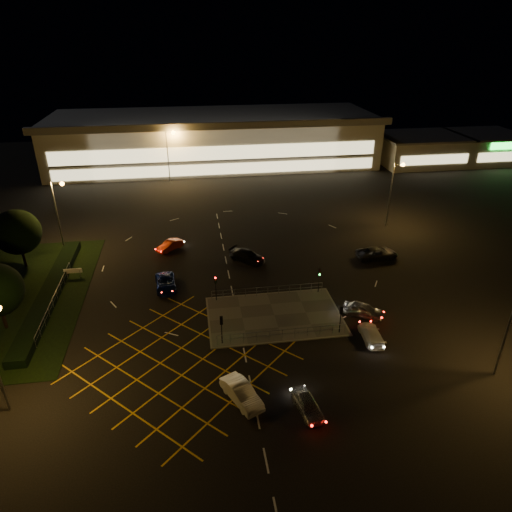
{
  "coord_description": "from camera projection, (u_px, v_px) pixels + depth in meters",
  "views": [
    {
      "loc": [
        -6.12,
        -42.41,
        28.15
      ],
      "look_at": [
        1.6,
        8.7,
        2.0
      ],
      "focal_mm": 32.0,
      "sensor_mm": 36.0,
      "label": 1
    }
  ],
  "objects": [
    {
      "name": "car_east_grey",
      "position": [
        377.0,
        253.0,
        61.41
      ],
      "size": [
        5.74,
        2.91,
        1.56
      ],
      "primitive_type": "imported",
      "rotation": [
        0.0,
        0.0,
        1.63
      ],
      "color": "black",
      "rests_on": "ground"
    },
    {
      "name": "car_queue_white",
      "position": [
        242.0,
        393.0,
        38.01
      ],
      "size": [
        3.5,
        4.96,
        1.55
      ],
      "primitive_type": "imported",
      "rotation": [
        0.0,
        0.0,
        0.44
      ],
      "color": "silver",
      "rests_on": "ground"
    },
    {
      "name": "car_far_dkgrey",
      "position": [
        247.0,
        256.0,
        60.76
      ],
      "size": [
        5.2,
        4.93,
        1.48
      ],
      "primitive_type": "imported",
      "rotation": [
        0.0,
        0.0,
        0.85
      ],
      "color": "black",
      "rests_on": "ground"
    },
    {
      "name": "signal_sw",
      "position": [
        221.0,
        324.0,
        44.05
      ],
      "size": [
        0.28,
        0.3,
        3.15
      ],
      "rotation": [
        0.0,
        0.0,
        3.14
      ],
      "color": "black",
      "rests_on": "pedestrian_island"
    },
    {
      "name": "supermarket",
      "position": [
        214.0,
        139.0,
        103.21
      ],
      "size": [
        72.0,
        26.5,
        10.5
      ],
      "color": "beige",
      "rests_on": "ground"
    },
    {
      "name": "tree_c",
      "position": [
        17.0,
        232.0,
        57.33
      ],
      "size": [
        5.76,
        5.76,
        7.84
      ],
      "color": "black",
      "rests_on": "ground"
    },
    {
      "name": "car_near_silver",
      "position": [
        308.0,
        405.0,
        36.95
      ],
      "size": [
        2.27,
        4.2,
        1.36
      ],
      "primitive_type": "imported",
      "rotation": [
        0.0,
        0.0,
        0.17
      ],
      "color": "#B3B6BA",
      "rests_on": "ground"
    },
    {
      "name": "retail_unit_b",
      "position": [
        485.0,
        146.0,
        105.36
      ],
      "size": [
        14.8,
        14.8,
        6.35
      ],
      "color": "beige",
      "rests_on": "ground"
    },
    {
      "name": "streetlight_far_right",
      "position": [
        362.0,
        140.0,
        96.15
      ],
      "size": [
        1.78,
        0.56,
        10.03
      ],
      "color": "slate",
      "rests_on": "ground"
    },
    {
      "name": "hedge",
      "position": [
        50.0,
        292.0,
        52.95
      ],
      "size": [
        2.0,
        26.0,
        1.0
      ],
      "primitive_type": "cube",
      "color": "black",
      "rests_on": "ground"
    },
    {
      "name": "ground",
      "position": [
        253.0,
        308.0,
        50.94
      ],
      "size": [
        180.0,
        180.0,
        0.0
      ],
      "primitive_type": "plane",
      "color": "black",
      "rests_on": "ground"
    },
    {
      "name": "streetlight_ne",
      "position": [
        394.0,
        186.0,
        68.88
      ],
      "size": [
        1.78,
        0.56,
        10.03
      ],
      "color": "slate",
      "rests_on": "ground"
    },
    {
      "name": "car_approach_white",
      "position": [
        371.0,
        334.0,
        45.5
      ],
      "size": [
        2.12,
        4.54,
        1.28
      ],
      "primitive_type": "imported",
      "rotation": [
        0.0,
        0.0,
        3.07
      ],
      "color": "silver",
      "rests_on": "ground"
    },
    {
      "name": "pedestrian_island",
      "position": [
        274.0,
        316.0,
        49.42
      ],
      "size": [
        14.0,
        9.0,
        0.12
      ],
      "primitive_type": "cube",
      "color": "#4C4944",
      "rests_on": "ground"
    },
    {
      "name": "streetlight_far_left",
      "position": [
        170.0,
        149.0,
        89.06
      ],
      "size": [
        1.78,
        0.56,
        10.03
      ],
      "color": "slate",
      "rests_on": "ground"
    },
    {
      "name": "car_circ_red",
      "position": [
        170.0,
        245.0,
        63.8
      ],
      "size": [
        3.98,
        3.81,
        1.35
      ],
      "primitive_type": "imported",
      "rotation": [
        0.0,
        0.0,
        5.45
      ],
      "color": "maroon",
      "rests_on": "ground"
    },
    {
      "name": "retail_unit_a",
      "position": [
        420.0,
        149.0,
        103.24
      ],
      "size": [
        18.8,
        14.8,
        6.35
      ],
      "color": "beige",
      "rests_on": "ground"
    },
    {
      "name": "grass_verge",
      "position": [
        6.0,
        299.0,
        52.49
      ],
      "size": [
        18.0,
        30.0,
        0.08
      ],
      "primitive_type": "cube",
      "color": "black",
      "rests_on": "ground"
    },
    {
      "name": "car_right_silver",
      "position": [
        363.0,
        310.0,
        49.19
      ],
      "size": [
        4.71,
        3.92,
        1.52
      ],
      "primitive_type": "imported",
      "rotation": [
        0.0,
        0.0,
        1.0
      ],
      "color": "#9C9FA3",
      "rests_on": "ground"
    },
    {
      "name": "signal_nw",
      "position": [
        216.0,
        283.0,
        51.1
      ],
      "size": [
        0.28,
        0.3,
        3.15
      ],
      "color": "black",
      "rests_on": "pedestrian_island"
    },
    {
      "name": "car_left_blue",
      "position": [
        166.0,
        283.0,
        54.41
      ],
      "size": [
        2.81,
        5.24,
        1.4
      ],
      "primitive_type": "imported",
      "rotation": [
        0.0,
        0.0,
        0.1
      ],
      "color": "#0D1A51",
      "rests_on": "ground"
    },
    {
      "name": "signal_se",
      "position": [
        341.0,
        314.0,
        45.65
      ],
      "size": [
        0.28,
        0.3,
        3.15
      ],
      "rotation": [
        0.0,
        0.0,
        3.14
      ],
      "color": "black",
      "rests_on": "pedestrian_island"
    },
    {
      "name": "signal_ne",
      "position": [
        319.0,
        275.0,
        52.7
      ],
      "size": [
        0.28,
        0.3,
        3.15
      ],
      "color": "black",
      "rests_on": "pedestrian_island"
    },
    {
      "name": "streetlight_nw",
      "position": [
        59.0,
        207.0,
        60.72
      ],
      "size": [
        1.78,
        0.56,
        10.03
      ],
      "color": "slate",
      "rests_on": "ground"
    }
  ]
}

